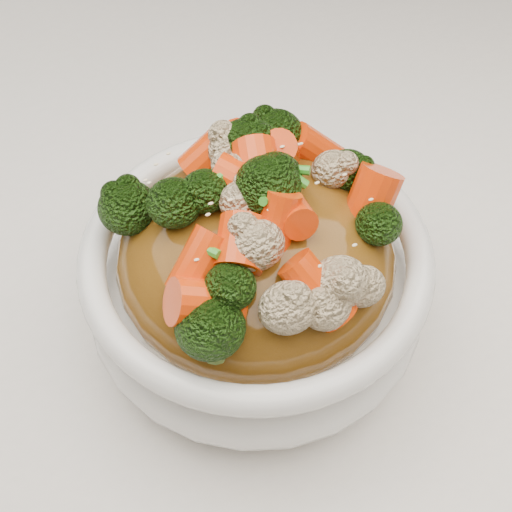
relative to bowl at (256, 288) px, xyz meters
name	(u,v)px	position (x,y,z in m)	size (l,w,h in m)	color
tablecloth	(207,324)	(-0.02, 0.03, -0.06)	(1.20, 0.80, 0.04)	white
bowl	(256,288)	(0.00, 0.00, 0.00)	(0.19, 0.19, 0.08)	white
sauce_base	(256,259)	(0.00, 0.00, 0.03)	(0.15, 0.15, 0.08)	brown
carrots	(256,189)	(0.00, 0.00, 0.08)	(0.15, 0.15, 0.04)	#E73D07
broccoli	(256,190)	(0.00, 0.00, 0.08)	(0.15, 0.15, 0.04)	black
cauliflower	(256,193)	(0.00, 0.00, 0.08)	(0.15, 0.15, 0.03)	#CAB48A
scallions	(256,188)	(0.00, 0.00, 0.08)	(0.12, 0.12, 0.02)	#328B20
sesame_seeds	(256,188)	(0.00, 0.00, 0.08)	(0.14, 0.14, 0.01)	beige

